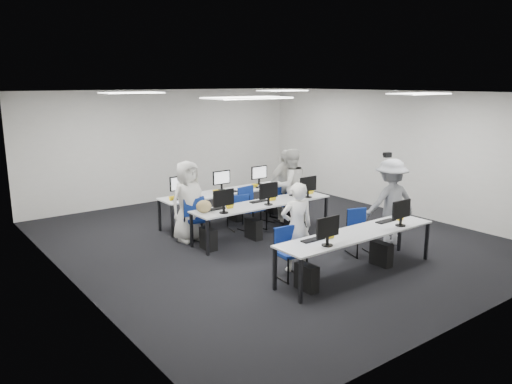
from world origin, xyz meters
TOP-DOWN VIEW (x-y plane):
  - room at (0.00, 0.00)m, footprint 9.00×9.02m
  - ceiling_panels at (0.00, 0.00)m, footprint 5.20×4.60m
  - desk_front at (0.00, -2.40)m, footprint 3.20×0.70m
  - desk_mid at (0.00, 0.20)m, footprint 3.20×0.70m
  - desk_back at (0.00, 1.60)m, footprint 3.20×0.70m
  - equipment_front at (-0.19, -2.42)m, footprint 2.51×0.41m
  - equipment_mid at (-0.19, 0.18)m, footprint 2.91×0.41m
  - equipment_back at (0.19, 1.62)m, footprint 2.91×0.41m
  - chair_0 at (-1.03, -1.86)m, footprint 0.45×0.49m
  - chair_1 at (0.81, -1.77)m, footprint 0.53×0.56m
  - chair_2 at (-1.24, 0.80)m, footprint 0.54×0.57m
  - chair_3 at (0.10, 0.73)m, footprint 0.53×0.57m
  - chair_4 at (1.13, 0.78)m, footprint 0.48×0.52m
  - chair_5 at (-1.27, 0.94)m, footprint 0.57×0.60m
  - chair_6 at (-0.11, 0.95)m, footprint 0.49×0.52m
  - chair_7 at (0.96, 1.06)m, footprint 0.49×0.52m
  - handbag at (-1.40, 0.27)m, footprint 0.35×0.27m
  - student_0 at (-0.72, -1.67)m, footprint 0.66×0.54m
  - student_1 at (1.22, 0.74)m, footprint 0.94×0.79m
  - student_2 at (-1.37, 0.92)m, footprint 0.87×0.62m
  - student_3 at (1.24, 0.97)m, footprint 0.98×0.42m
  - photographer at (1.73, -1.70)m, footprint 1.25×0.91m
  - dslr_camera at (1.78, -1.53)m, footprint 0.18×0.21m

SIDE VIEW (x-z plane):
  - chair_7 at x=0.96m, z-range -0.15..0.67m
  - chair_6 at x=-0.11m, z-range -0.15..0.67m
  - chair_0 at x=-1.03m, z-range -0.16..0.69m
  - chair_1 at x=0.81m, z-range -0.16..0.69m
  - chair_2 at x=-1.24m, z-range -0.16..0.72m
  - chair_4 at x=1.13m, z-range -0.16..0.72m
  - chair_5 at x=-1.27m, z-range -0.17..0.74m
  - chair_3 at x=0.10m, z-range -0.18..0.78m
  - equipment_mid at x=-0.19m, z-range -0.24..0.95m
  - equipment_back at x=0.19m, z-range -0.24..0.95m
  - equipment_front at x=-0.19m, z-range -0.24..0.95m
  - desk_front at x=0.00m, z-range 0.32..1.05m
  - desk_mid at x=0.00m, z-range 0.32..1.05m
  - desk_back at x=0.00m, z-range 0.32..1.05m
  - student_0 at x=-0.72m, z-range 0.00..1.56m
  - student_2 at x=-1.37m, z-range 0.00..1.66m
  - student_3 at x=1.24m, z-range 0.00..1.66m
  - handbag at x=-1.40m, z-range 0.73..0.98m
  - student_1 at x=1.22m, z-range 0.00..1.71m
  - photographer at x=1.73m, z-range 0.00..1.73m
  - room at x=0.00m, z-range 0.00..3.00m
  - dslr_camera at x=1.78m, z-range 1.74..1.84m
  - ceiling_panels at x=0.00m, z-range 2.98..2.99m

